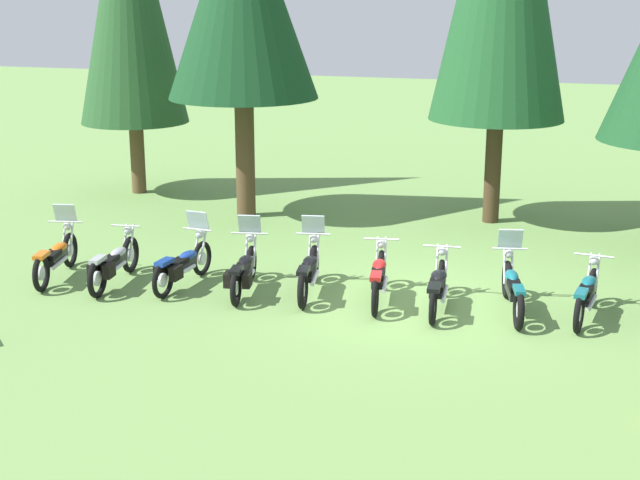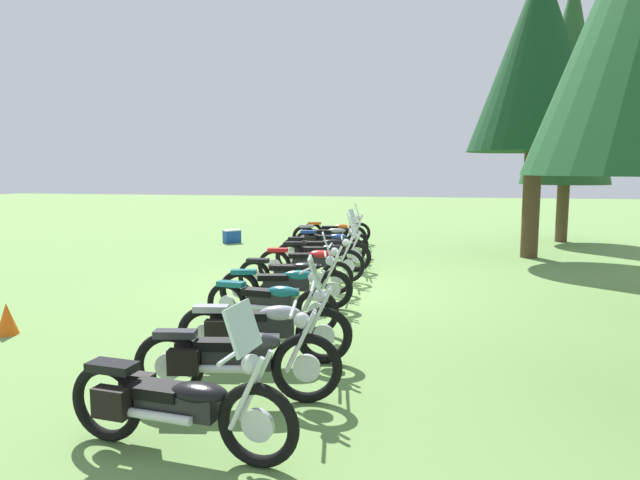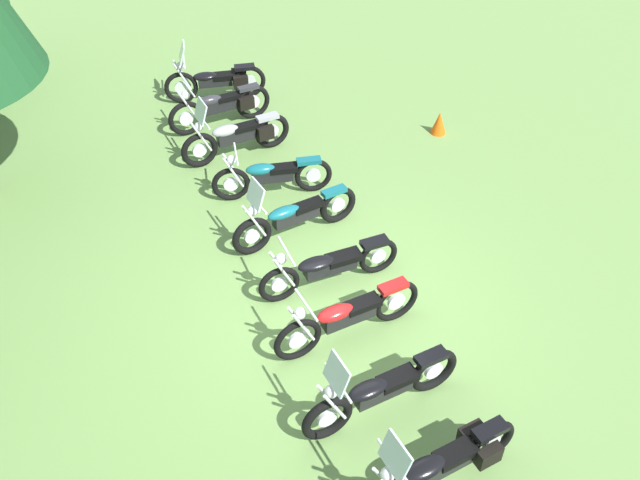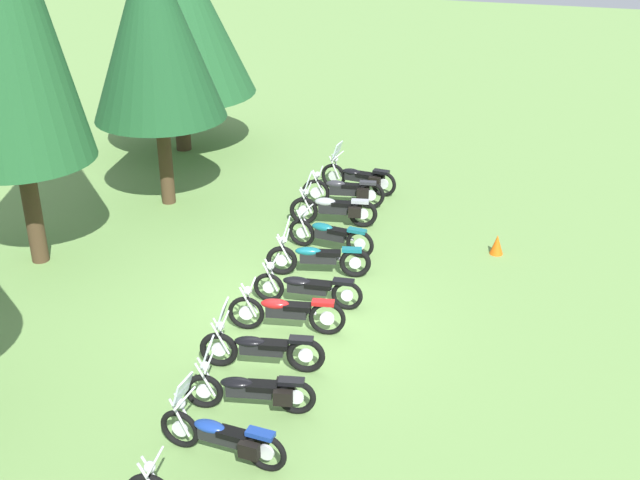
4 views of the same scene
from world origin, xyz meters
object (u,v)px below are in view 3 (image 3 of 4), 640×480
at_px(motorcycle_6, 329,266).
at_px(motorcycle_8, 271,175).
at_px(motorcycle_9, 237,135).
at_px(motorcycle_10, 221,106).
at_px(motorcycle_5, 347,316).
at_px(motorcycle_3, 441,464).
at_px(motorcycle_4, 381,390).
at_px(motorcycle_7, 294,216).
at_px(motorcycle_11, 216,80).
at_px(traffic_cone, 439,123).

height_order(motorcycle_6, motorcycle_8, motorcycle_8).
relative_size(motorcycle_9, motorcycle_10, 1.01).
xyz_separation_m(motorcycle_5, motorcycle_9, (5.13, 0.46, 0.01)).
xyz_separation_m(motorcycle_6, motorcycle_8, (2.57, 0.25, 0.02)).
distance_m(motorcycle_3, motorcycle_4, 1.23).
bearing_deg(motorcycle_6, motorcycle_9, -87.02).
bearing_deg(motorcycle_8, motorcycle_3, 101.13).
height_order(motorcycle_7, motorcycle_9, motorcycle_9).
distance_m(motorcycle_8, motorcycle_10, 2.69).
bearing_deg(motorcycle_4, motorcycle_10, -96.22).
bearing_deg(motorcycle_7, motorcycle_5, 79.67).
distance_m(motorcycle_8, motorcycle_9, 1.48).
height_order(motorcycle_3, motorcycle_10, motorcycle_3).
distance_m(motorcycle_5, motorcycle_7, 2.42).
bearing_deg(motorcycle_6, motorcycle_5, 80.53).
bearing_deg(motorcycle_9, motorcycle_11, -100.73).
xyz_separation_m(motorcycle_4, motorcycle_8, (5.02, 0.13, -0.01)).
bearing_deg(motorcycle_6, traffic_cone, -139.76).
bearing_deg(motorcycle_7, motorcycle_8, -99.65).
xyz_separation_m(motorcycle_6, motorcycle_10, (5.23, 0.61, 0.04)).
relative_size(motorcycle_3, motorcycle_7, 0.96).
bearing_deg(traffic_cone, motorcycle_10, 68.53).
height_order(motorcycle_9, motorcycle_11, motorcycle_9).
bearing_deg(motorcycle_11, motorcycle_9, 94.88).
xyz_separation_m(motorcycle_9, motorcycle_11, (2.35, -0.06, -0.01)).
bearing_deg(motorcycle_4, motorcycle_8, -98.39).
xyz_separation_m(motorcycle_4, motorcycle_7, (3.76, 0.07, 0.00)).
bearing_deg(motorcycle_10, motorcycle_8, 88.46).
relative_size(motorcycle_4, motorcycle_11, 1.05).
relative_size(motorcycle_9, traffic_cone, 4.66).
relative_size(motorcycle_4, motorcycle_9, 1.04).
xyz_separation_m(motorcycle_7, traffic_cone, (2.28, -3.76, -0.22)).
relative_size(motorcycle_4, motorcycle_7, 1.00).
relative_size(motorcycle_6, motorcycle_9, 1.05).
height_order(motorcycle_4, traffic_cone, motorcycle_4).
relative_size(motorcycle_3, traffic_cone, 4.67).
distance_m(motorcycle_5, motorcycle_8, 3.68).
relative_size(motorcycle_5, motorcycle_9, 1.04).
distance_m(motorcycle_3, motorcycle_7, 4.97).
height_order(motorcycle_3, motorcycle_9, motorcycle_9).
xyz_separation_m(motorcycle_10, traffic_cone, (-1.65, -4.19, -0.23)).
height_order(motorcycle_7, motorcycle_11, motorcycle_11).
bearing_deg(motorcycle_9, motorcycle_7, 88.51).
bearing_deg(motorcycle_8, motorcycle_10, -75.04).
relative_size(motorcycle_7, motorcycle_9, 1.04).
height_order(motorcycle_6, traffic_cone, motorcycle_6).
xyz_separation_m(motorcycle_3, motorcycle_11, (10.02, 0.67, 0.02)).
xyz_separation_m(motorcycle_4, motorcycle_5, (1.34, -0.02, 0.01)).
distance_m(motorcycle_6, motorcycle_8, 2.58).
height_order(motorcycle_9, traffic_cone, motorcycle_9).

